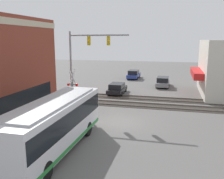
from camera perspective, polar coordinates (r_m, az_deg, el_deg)
The scene contains 10 objects.
ground_plane at distance 20.91m, azimuth 1.85°, elevation -7.57°, with size 120.00×120.00×0.00m, color #605E5B.
city_bus at distance 15.76m, azimuth -13.11°, elevation -7.55°, with size 10.04×2.59×3.19m.
traffic_signal_gantry at distance 25.80m, azimuth -6.26°, elevation 8.22°, with size 0.42×6.21×7.61m.
crossing_signal at distance 25.55m, azimuth -8.99°, elevation 1.10°, with size 1.41×1.18×3.81m.
rail_track_near at distance 26.55m, azimuth 4.63°, elevation -3.42°, with size 2.60×60.00×0.15m.
rail_track_far at distance 29.62m, azimuth 5.67°, elevation -1.89°, with size 2.60×60.00×0.15m.
parked_car_black at distance 31.74m, azimuth 1.18°, elevation 0.18°, with size 4.40×1.82×1.35m.
parked_car_grey at distance 37.21m, azimuth 11.53°, elevation 1.67°, with size 4.74×1.82×1.44m.
parked_car_blue at distance 44.33m, azimuth 4.97°, elevation 3.42°, with size 4.71×1.82×1.51m.
pedestrian_at_crossing at distance 25.69m, azimuth -8.35°, elevation -2.01°, with size 0.34×0.34×1.76m.
Camera 1 is at (-19.33, -4.19, 6.78)m, focal length 40.00 mm.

